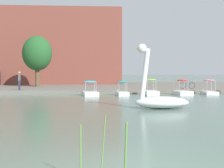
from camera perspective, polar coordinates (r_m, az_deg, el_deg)
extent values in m
cube|color=#6B665B|center=(43.62, -5.84, -0.43)|extent=(113.56, 26.48, 0.36)
ellipsoid|color=white|center=(18.35, 9.01, -3.31)|extent=(3.23, 1.78, 0.70)
cylinder|color=white|center=(18.12, 5.96, 1.87)|extent=(0.65, 0.35, 2.90)
sphere|color=white|center=(18.15, 5.45, 6.43)|extent=(0.59, 0.59, 0.53)
cone|color=yellow|center=(18.13, 4.78, 6.44)|extent=(0.40, 0.33, 0.29)
cube|color=white|center=(28.09, -4.00, -1.77)|extent=(1.48, 2.15, 0.38)
ellipsoid|color=#2DB7D1|center=(28.04, -4.01, 0.38)|extent=(1.28, 1.19, 0.20)
cylinder|color=#B7B7BF|center=(28.40, -5.08, -0.47)|extent=(0.04, 0.04, 0.87)
cylinder|color=#B7B7BF|center=(28.56, -3.23, -0.46)|extent=(0.04, 0.04, 0.87)
cylinder|color=#B7B7BF|center=(27.56, -4.81, -0.55)|extent=(0.04, 0.04, 0.87)
cylinder|color=#B7B7BF|center=(27.72, -2.90, -0.53)|extent=(0.04, 0.04, 0.87)
cube|color=white|center=(28.50, 1.84, -1.75)|extent=(1.01, 1.90, 0.34)
ellipsoid|color=teal|center=(28.45, 1.84, 0.34)|extent=(0.93, 0.94, 0.20)
cylinder|color=#B7B7BF|center=(28.76, 0.99, -0.51)|extent=(0.04, 0.04, 0.87)
cylinder|color=#B7B7BF|center=(28.89, 2.40, -0.50)|extent=(0.04, 0.04, 0.87)
cylinder|color=#B7B7BF|center=(28.03, 1.25, -0.58)|extent=(0.04, 0.04, 0.87)
cylinder|color=#B7B7BF|center=(28.18, 2.71, -0.56)|extent=(0.04, 0.04, 0.87)
cube|color=white|center=(29.12, 6.96, -1.61)|extent=(1.21, 2.25, 0.41)
ellipsoid|color=#8CCC38|center=(29.07, 6.97, 0.75)|extent=(1.05, 1.16, 0.20)
cylinder|color=#B7B7BF|center=(29.44, 5.98, -0.20)|extent=(0.04, 0.04, 0.99)
cylinder|color=#B7B7BF|center=(29.63, 7.53, -0.19)|extent=(0.04, 0.04, 0.99)
cylinder|color=#B7B7BF|center=(28.55, 6.37, -0.27)|extent=(0.04, 0.04, 0.99)
cylinder|color=#B7B7BF|center=(28.74, 7.96, -0.26)|extent=(0.04, 0.04, 0.99)
cube|color=white|center=(29.99, 12.54, -1.58)|extent=(1.53, 2.20, 0.37)
ellipsoid|color=red|center=(29.94, 12.56, 0.66)|extent=(1.14, 1.06, 0.20)
cylinder|color=#B7B7BF|center=(30.12, 11.52, -0.26)|extent=(0.04, 0.04, 0.99)
cylinder|color=#B7B7BF|center=(30.49, 12.94, -0.24)|extent=(0.04, 0.04, 0.99)
cylinder|color=#B7B7BF|center=(29.43, 12.15, -0.32)|extent=(0.04, 0.04, 0.99)
cylinder|color=#B7B7BF|center=(29.80, 13.60, -0.30)|extent=(0.04, 0.04, 0.99)
cube|color=white|center=(31.25, 17.17, -1.54)|extent=(1.30, 1.92, 0.31)
ellipsoid|color=pink|center=(31.20, 17.20, 0.65)|extent=(1.08, 1.23, 0.20)
cylinder|color=#B7B7BF|center=(31.51, 16.19, -0.27)|extent=(0.04, 0.04, 1.04)
cylinder|color=#B7B7BF|center=(31.80, 17.56, -0.27)|extent=(0.04, 0.04, 1.04)
cylinder|color=#B7B7BF|center=(30.64, 16.80, -0.34)|extent=(0.04, 0.04, 1.04)
cylinder|color=#B7B7BF|center=(30.94, 18.20, -0.34)|extent=(0.04, 0.04, 1.04)
cylinder|color=brown|center=(39.46, -13.36, 2.10)|extent=(0.51, 0.51, 3.54)
ellipsoid|color=#235628|center=(39.53, -13.39, 5.43)|extent=(4.72, 4.78, 4.23)
cube|color=#23283D|center=(32.06, -16.41, -0.24)|extent=(0.22, 0.21, 0.92)
cube|color=#4C4C51|center=(32.04, -16.42, 1.18)|extent=(0.24, 0.23, 0.68)
sphere|color=tan|center=(32.03, -16.43, 1.98)|extent=(0.22, 0.22, 0.22)
torus|color=black|center=(34.40, 14.23, -0.27)|extent=(0.69, 0.05, 0.69)
torus|color=black|center=(34.05, 12.67, -0.27)|extent=(0.69, 0.05, 0.69)
cube|color=#1E59A5|center=(34.22, 13.45, -0.08)|extent=(0.90, 0.05, 0.04)
cylinder|color=#1E59A5|center=(34.15, 13.14, 0.08)|extent=(0.03, 0.03, 0.29)
cube|color=brown|center=(50.51, -11.12, 6.43)|extent=(22.23, 10.92, 11.18)
cylinder|color=#669942|center=(5.00, -1.80, -13.57)|extent=(0.11, 0.13, 1.41)
cylinder|color=#669942|center=(6.15, -5.71, -12.21)|extent=(0.03, 0.12, 1.07)
cylinder|color=#669942|center=(5.41, 2.43, -13.28)|extent=(0.04, 0.21, 1.24)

